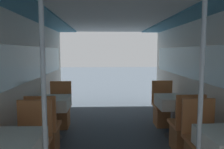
{
  "coord_description": "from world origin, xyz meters",
  "views": [
    {
      "loc": [
        -0.2,
        -1.32,
        1.52
      ],
      "look_at": [
        -0.01,
        3.03,
        1.06
      ],
      "focal_mm": 35.0,
      "sensor_mm": 36.0,
      "label": 1
    }
  ],
  "objects_px": {
    "support_pole_left_0": "(44,105)",
    "dining_table_left_1": "(53,104)",
    "chair_right_far_1": "(164,112)",
    "dining_table_left_0": "(10,149)",
    "chair_left_far_1": "(60,113)",
    "support_pole_right_0": "(200,104)",
    "chair_right_near_1": "(185,133)",
    "dining_table_right_1": "(173,103)",
    "chair_left_near_1": "(44,135)"
  },
  "relations": [
    {
      "from": "support_pole_left_0",
      "to": "chair_right_far_1",
      "type": "distance_m",
      "value": 3.05
    },
    {
      "from": "chair_left_near_1",
      "to": "chair_left_far_1",
      "type": "bearing_deg",
      "value": 90.0
    },
    {
      "from": "chair_right_near_1",
      "to": "dining_table_right_1",
      "type": "bearing_deg",
      "value": 90.0
    },
    {
      "from": "support_pole_left_0",
      "to": "chair_right_far_1",
      "type": "height_order",
      "value": "support_pole_left_0"
    },
    {
      "from": "chair_left_near_1",
      "to": "dining_table_right_1",
      "type": "distance_m",
      "value": 2.23
    },
    {
      "from": "dining_table_right_1",
      "to": "chair_right_far_1",
      "type": "bearing_deg",
      "value": 90.0
    },
    {
      "from": "chair_left_far_1",
      "to": "support_pole_right_0",
      "type": "distance_m",
      "value": 3.05
    },
    {
      "from": "support_pole_left_0",
      "to": "chair_right_near_1",
      "type": "bearing_deg",
      "value": 33.11
    },
    {
      "from": "support_pole_left_0",
      "to": "dining_table_left_0",
      "type": "bearing_deg",
      "value": 180.0
    },
    {
      "from": "support_pole_left_0",
      "to": "support_pole_right_0",
      "type": "xyz_separation_m",
      "value": [
        1.47,
        0.0,
        0.0
      ]
    },
    {
      "from": "chair_left_near_1",
      "to": "chair_left_far_1",
      "type": "xyz_separation_m",
      "value": [
        0.0,
        1.17,
        0.0
      ]
    },
    {
      "from": "chair_left_near_1",
      "to": "support_pole_right_0",
      "type": "distance_m",
      "value": 2.28
    },
    {
      "from": "chair_left_near_1",
      "to": "dining_table_left_1",
      "type": "bearing_deg",
      "value": 90.0
    },
    {
      "from": "chair_left_near_1",
      "to": "chair_right_near_1",
      "type": "distance_m",
      "value": 2.13
    },
    {
      "from": "chair_left_far_1",
      "to": "dining_table_right_1",
      "type": "bearing_deg",
      "value": 164.59
    },
    {
      "from": "chair_right_far_1",
      "to": "chair_left_near_1",
      "type": "bearing_deg",
      "value": 28.86
    },
    {
      "from": "dining_table_right_1",
      "to": "chair_right_near_1",
      "type": "bearing_deg",
      "value": -90.0
    },
    {
      "from": "support_pole_left_0",
      "to": "chair_left_far_1",
      "type": "relative_size",
      "value": 2.26
    },
    {
      "from": "dining_table_right_1",
      "to": "chair_left_near_1",
      "type": "bearing_deg",
      "value": -164.59
    },
    {
      "from": "dining_table_left_1",
      "to": "chair_left_near_1",
      "type": "relative_size",
      "value": 0.81
    },
    {
      "from": "dining_table_left_0",
      "to": "support_pole_left_0",
      "type": "bearing_deg",
      "value": 0.0
    },
    {
      "from": "dining_table_left_0",
      "to": "support_pole_right_0",
      "type": "bearing_deg",
      "value": 0.0
    },
    {
      "from": "chair_right_near_1",
      "to": "chair_right_far_1",
      "type": "relative_size",
      "value": 1.0
    },
    {
      "from": "dining_table_left_0",
      "to": "chair_left_near_1",
      "type": "bearing_deg",
      "value": 90.0
    },
    {
      "from": "chair_left_near_1",
      "to": "chair_right_near_1",
      "type": "relative_size",
      "value": 1.0
    },
    {
      "from": "support_pole_left_0",
      "to": "chair_left_far_1",
      "type": "xyz_separation_m",
      "value": [
        -0.33,
        2.35,
        -0.75
      ]
    },
    {
      "from": "dining_table_left_0",
      "to": "chair_right_far_1",
      "type": "bearing_deg",
      "value": 47.8
    },
    {
      "from": "dining_table_left_0",
      "to": "dining_table_left_1",
      "type": "height_order",
      "value": "same"
    },
    {
      "from": "dining_table_left_0",
      "to": "dining_table_right_1",
      "type": "xyz_separation_m",
      "value": [
        2.13,
        1.76,
        0.0
      ]
    },
    {
      "from": "support_pole_right_0",
      "to": "dining_table_right_1",
      "type": "relative_size",
      "value": 2.81
    },
    {
      "from": "dining_table_left_0",
      "to": "chair_left_near_1",
      "type": "distance_m",
      "value": 1.22
    },
    {
      "from": "dining_table_left_1",
      "to": "chair_right_near_1",
      "type": "distance_m",
      "value": 2.23
    },
    {
      "from": "dining_table_right_1",
      "to": "chair_right_near_1",
      "type": "relative_size",
      "value": 0.81
    },
    {
      "from": "chair_left_near_1",
      "to": "chair_right_far_1",
      "type": "relative_size",
      "value": 1.0
    },
    {
      "from": "dining_table_left_0",
      "to": "chair_right_near_1",
      "type": "height_order",
      "value": "chair_right_near_1"
    },
    {
      "from": "chair_left_near_1",
      "to": "chair_right_far_1",
      "type": "distance_m",
      "value": 2.43
    },
    {
      "from": "dining_table_left_1",
      "to": "support_pole_left_0",
      "type": "bearing_deg",
      "value": -79.44
    },
    {
      "from": "dining_table_right_1",
      "to": "dining_table_left_0",
      "type": "bearing_deg",
      "value": -140.41
    },
    {
      "from": "support_pole_left_0",
      "to": "chair_right_near_1",
      "type": "height_order",
      "value": "support_pole_left_0"
    },
    {
      "from": "dining_table_left_0",
      "to": "chair_left_far_1",
      "type": "relative_size",
      "value": 0.81
    },
    {
      "from": "dining_table_left_0",
      "to": "chair_right_far_1",
      "type": "height_order",
      "value": "chair_right_far_1"
    },
    {
      "from": "support_pole_right_0",
      "to": "chair_right_near_1",
      "type": "xyz_separation_m",
      "value": [
        0.33,
        1.17,
        -0.75
      ]
    },
    {
      "from": "dining_table_left_1",
      "to": "chair_left_near_1",
      "type": "height_order",
      "value": "chair_left_near_1"
    },
    {
      "from": "dining_table_left_0",
      "to": "support_pole_left_0",
      "type": "distance_m",
      "value": 0.53
    },
    {
      "from": "support_pole_left_0",
      "to": "dining_table_right_1",
      "type": "xyz_separation_m",
      "value": [
        1.8,
        1.76,
        -0.42
      ]
    },
    {
      "from": "chair_left_far_1",
      "to": "chair_right_near_1",
      "type": "height_order",
      "value": "same"
    },
    {
      "from": "support_pole_right_0",
      "to": "chair_right_near_1",
      "type": "height_order",
      "value": "support_pole_right_0"
    },
    {
      "from": "dining_table_left_0",
      "to": "chair_right_near_1",
      "type": "xyz_separation_m",
      "value": [
        2.13,
        1.17,
        -0.33
      ]
    },
    {
      "from": "support_pole_right_0",
      "to": "chair_left_far_1",
      "type": "bearing_deg",
      "value": 127.49
    },
    {
      "from": "support_pole_left_0",
      "to": "dining_table_left_1",
      "type": "xyz_separation_m",
      "value": [
        -0.33,
        1.76,
        -0.42
      ]
    }
  ]
}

